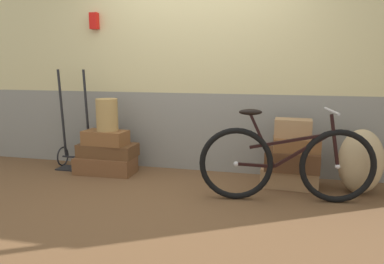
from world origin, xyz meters
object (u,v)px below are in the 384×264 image
suitcase_0 (106,165)px  suitcase_5 (296,145)px  bicycle (286,163)px  suitcase_4 (292,160)px  suitcase_6 (293,128)px  suitcase_1 (108,150)px  wicker_basket (107,115)px  luggage_trolley (75,144)px  burlap_sack (361,162)px  suitcase_2 (105,138)px  suitcase_3 (290,177)px

suitcase_0 → suitcase_5: (2.24, -0.00, 0.38)m
bicycle → suitcase_4: bearing=80.4°
suitcase_0 → suitcase_6: (2.20, 0.03, 0.55)m
suitcase_1 → wicker_basket: wicker_basket is taller
luggage_trolley → burlap_sack: 3.38m
suitcase_0 → suitcase_5: suitcase_5 is taller
suitcase_2 → wicker_basket: bearing=34.9°
suitcase_1 → suitcase_6: 2.22m
suitcase_3 → suitcase_5: 0.38m
suitcase_5 → luggage_trolley: size_ratio=0.38×
suitcase_5 → suitcase_6: size_ratio=1.24×
wicker_basket → burlap_sack: wicker_basket is taller
suitcase_0 → suitcase_2: (0.01, 0.01, 0.34)m
suitcase_2 → suitcase_1: bearing=89.4°
wicker_basket → bicycle: size_ratio=0.23×
suitcase_4 → bicycle: (-0.07, -0.43, 0.07)m
burlap_sack → wicker_basket: bearing=179.1°
suitcase_5 → bicycle: (-0.11, -0.42, -0.10)m
suitcase_1 → suitcase_5: bearing=-0.2°
suitcase_0 → bicycle: 2.19m
suitcase_0 → suitcase_1: suitcase_1 is taller
suitcase_2 → suitcase_6: 2.20m
suitcase_1 → wicker_basket: size_ratio=1.81×
burlap_sack → suitcase_2: bearing=179.4°
suitcase_2 → suitcase_6: suitcase_6 is taller
suitcase_3 → luggage_trolley: luggage_trolley is taller
suitcase_5 → wicker_basket: 2.22m
suitcase_2 → suitcase_4: size_ratio=0.93×
suitcase_3 → bicycle: 0.56m
suitcase_1 → suitcase_4: size_ratio=1.24×
wicker_basket → suitcase_2: bearing=-149.4°
suitcase_1 → burlap_sack: 2.87m
suitcase_2 → luggage_trolley: (-0.51, 0.14, -0.14)m
suitcase_0 → suitcase_6: bearing=-0.2°
suitcase_3 → burlap_sack: bearing=-2.5°
suitcase_4 → suitcase_5: 0.18m
suitcase_0 → suitcase_1: bearing=73.1°
bicycle → suitcase_6: bearing=81.9°
suitcase_0 → luggage_trolley: luggage_trolley is taller
suitcase_2 → suitcase_4: 2.20m
suitcase_0 → suitcase_2: suitcase_2 is taller
suitcase_6 → suitcase_3: bearing=123.5°
suitcase_0 → wicker_basket: size_ratio=1.85×
suitcase_6 → luggage_trolley: bearing=179.3°
bicycle → suitcase_5: bearing=76.0°
suitcase_5 → suitcase_0: bearing=177.2°
suitcase_0 → suitcase_3: bearing=0.3°
suitcase_2 → wicker_basket: 0.28m
suitcase_0 → bicycle: (2.13, -0.43, 0.28)m
suitcase_6 → bicycle: size_ratio=0.23×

